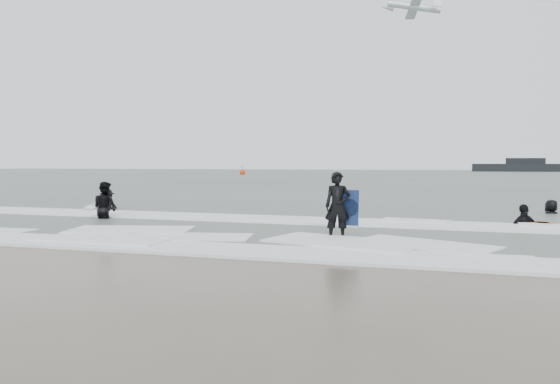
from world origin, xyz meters
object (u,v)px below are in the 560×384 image
(surfer_centre, at_px, (337,240))
(buoy, at_px, (242,172))
(surfer_wading, at_px, (105,220))
(vessel_horizon, at_px, (525,167))
(surfer_breaker, at_px, (107,210))
(surfer_right_far, at_px, (551,215))
(surfer_right_near, at_px, (524,226))

(surfer_centre, relative_size, buoy, 1.12)
(surfer_wading, xyz_separation_m, vessel_horizon, (26.66, 128.99, 1.25))
(surfer_wading, height_order, vessel_horizon, vessel_horizon)
(surfer_centre, distance_m, vessel_horizon, 132.61)
(surfer_breaker, distance_m, surfer_right_far, 18.55)
(surfer_breaker, distance_m, buoy, 74.75)
(surfer_breaker, relative_size, surfer_right_near, 0.96)
(surfer_breaker, bearing_deg, surfer_centre, -53.19)
(surfer_right_far, relative_size, vessel_horizon, 0.07)
(surfer_right_far, xyz_separation_m, vessel_horizon, (10.96, 121.76, 1.25))
(surfer_centre, distance_m, buoy, 84.53)
(surfer_centre, bearing_deg, surfer_right_near, 28.73)
(surfer_right_near, height_order, surfer_right_far, surfer_right_near)
(surfer_centre, distance_m, surfer_breaker, 13.09)
(buoy, bearing_deg, surfer_right_far, -58.50)
(surfer_wading, relative_size, surfer_right_near, 1.04)
(surfer_wading, xyz_separation_m, buoy, (-25.59, 74.60, 0.42))
(surfer_breaker, bearing_deg, buoy, 81.93)
(surfer_wading, height_order, buoy, buoy)
(surfer_centre, bearing_deg, surfer_wading, 148.36)
(surfer_breaker, relative_size, buoy, 1.08)
(surfer_wading, relative_size, surfer_right_far, 1.10)
(surfer_centre, height_order, surfer_breaker, surfer_centre)
(surfer_right_far, height_order, vessel_horizon, vessel_horizon)
(surfer_right_far, relative_size, buoy, 1.07)
(surfer_breaker, relative_size, surfer_right_far, 1.02)
(surfer_wading, bearing_deg, surfer_centre, 174.42)
(surfer_right_near, bearing_deg, surfer_centre, 12.67)
(surfer_wading, distance_m, surfer_right_far, 17.28)
(vessel_horizon, bearing_deg, surfer_centre, -97.58)
(surfer_breaker, relative_size, vessel_horizon, 0.07)
(surfer_wading, distance_m, surfer_right_near, 14.53)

